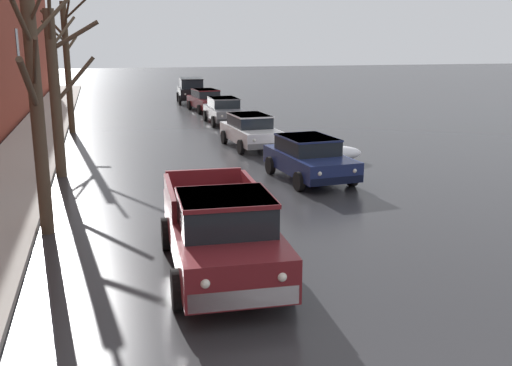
{
  "coord_description": "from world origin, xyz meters",
  "views": [
    {
      "loc": [
        -3.65,
        -3.68,
        4.48
      ],
      "look_at": [
        -0.25,
        8.83,
        1.29
      ],
      "focal_mm": 40.55,
      "sensor_mm": 36.0,
      "label": 1
    }
  ],
  "objects": [
    {
      "name": "left_sidewalk_slab",
      "position": [
        -6.57,
        18.0,
        0.07
      ],
      "size": [
        2.58,
        80.0,
        0.15
      ],
      "primitive_type": "cube",
      "color": "#A8A399",
      "rests_on": "ground"
    },
    {
      "name": "snow_bank_along_left_kerb",
      "position": [
        4.33,
        16.36,
        0.33
      ],
      "size": [
        2.93,
        1.05,
        0.74
      ],
      "color": "white",
      "rests_on": "ground"
    },
    {
      "name": "bare_tree_second_along_sidewalk",
      "position": [
        -5.01,
        10.26,
        3.02
      ],
      "size": [
        1.37,
        2.86,
        5.96
      ],
      "color": "#4C3D2D",
      "rests_on": "ground"
    },
    {
      "name": "bare_tree_mid_block",
      "position": [
        -4.95,
        16.54,
        2.96
      ],
      "size": [
        1.73,
        2.45,
        5.84
      ],
      "color": "#4C3D2D",
      "rests_on": "ground"
    },
    {
      "name": "bare_tree_far_down_block",
      "position": [
        -5.01,
        26.58,
        3.55
      ],
      "size": [
        2.88,
        3.31,
        6.97
      ],
      "color": "#423323",
      "rests_on": "ground"
    },
    {
      "name": "pickup_truck_maroon_approaching_near_lane",
      "position": [
        -1.51,
        6.82,
        0.88
      ],
      "size": [
        2.33,
        5.15,
        1.76
      ],
      "color": "maroon",
      "rests_on": "ground"
    },
    {
      "name": "sedan_darkblue_parked_kerbside_close",
      "position": [
        2.94,
        13.92,
        0.75
      ],
      "size": [
        2.23,
        4.16,
        1.42
      ],
      "color": "navy",
      "rests_on": "ground"
    },
    {
      "name": "sedan_white_parked_kerbside_mid",
      "position": [
        2.6,
        20.22,
        0.75
      ],
      "size": [
        2.05,
        4.32,
        1.42
      ],
      "color": "silver",
      "rests_on": "ground"
    },
    {
      "name": "sedan_grey_parked_far_down_block",
      "position": [
        3.09,
        27.94,
        0.75
      ],
      "size": [
        1.93,
        4.35,
        1.42
      ],
      "color": "slate",
      "rests_on": "ground"
    },
    {
      "name": "sedan_maroon_queued_behind_truck",
      "position": [
        3.15,
        33.82,
        0.75
      ],
      "size": [
        2.08,
        4.54,
        1.42
      ],
      "color": "maroon",
      "rests_on": "ground"
    },
    {
      "name": "suv_black_at_far_intersection",
      "position": [
        3.06,
        39.54,
        0.99
      ],
      "size": [
        2.3,
        4.51,
        1.82
      ],
      "color": "black",
      "rests_on": "ground"
    }
  ]
}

